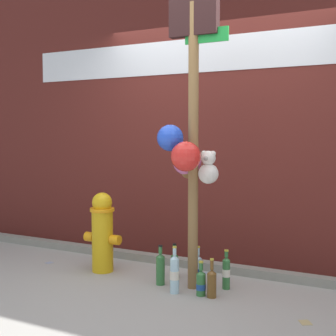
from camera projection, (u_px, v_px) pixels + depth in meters
ground_plane at (158, 298)px, 3.89m from camera, size 14.00×14.00×0.00m
building_wall at (219, 89)px, 4.95m from camera, size 10.00×0.21×3.65m
curb_strip at (202, 265)px, 4.71m from camera, size 8.00×0.12×0.08m
memorial_post at (189, 134)px, 4.03m from camera, size 0.60×0.55×2.54m
fire_hydrant at (102, 232)px, 4.61m from camera, size 0.40×0.24×0.78m
bottle_0 at (175, 274)px, 3.99m from camera, size 0.08×0.08×0.40m
bottle_1 at (201, 283)px, 3.93m from camera, size 0.08×0.08×0.29m
bottle_2 at (198, 270)px, 4.20m from camera, size 0.07×0.07×0.35m
bottle_3 at (226, 272)px, 4.10m from camera, size 0.07×0.07×0.35m
bottle_4 at (160, 268)px, 4.21m from camera, size 0.08×0.08×0.36m
bottle_5 at (174, 264)px, 4.43m from camera, size 0.07×0.07×0.32m
bottle_6 at (212, 283)px, 3.88m from camera, size 0.08×0.08×0.33m
litter_1 at (49, 263)px, 4.93m from camera, size 0.08×0.08×0.01m
litter_2 at (305, 322)px, 3.37m from camera, size 0.12×0.12×0.01m
litter_3 at (206, 273)px, 4.57m from camera, size 0.09×0.07×0.01m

